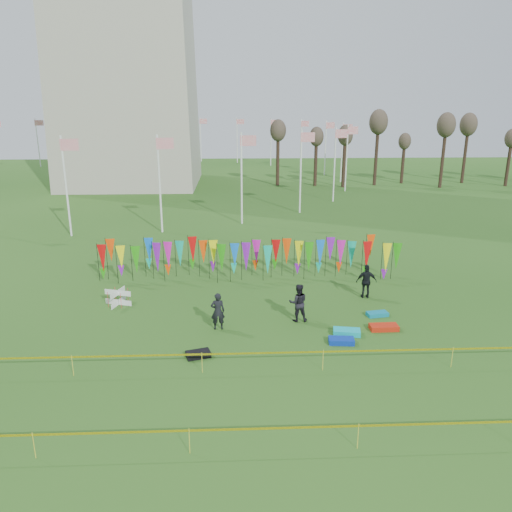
{
  "coord_description": "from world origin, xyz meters",
  "views": [
    {
      "loc": [
        -0.67,
        -20.07,
        10.32
      ],
      "look_at": [
        0.48,
        6.0,
        2.35
      ],
      "focal_mm": 35.0,
      "sensor_mm": 36.0,
      "label": 1
    }
  ],
  "objects_px": {
    "person_left": "(218,311)",
    "kite_bag_turquoise": "(347,332)",
    "kite_bag_blue": "(341,341)",
    "kite_bag_black": "(198,354)",
    "person_right": "(366,281)",
    "box_kite": "(118,297)",
    "kite_bag_teal": "(377,314)",
    "kite_bag_red": "(384,327)",
    "person_mid": "(298,303)"
  },
  "relations": [
    {
      "from": "kite_bag_blue",
      "to": "kite_bag_teal",
      "type": "distance_m",
      "value": 3.82
    },
    {
      "from": "box_kite",
      "to": "kite_bag_red",
      "type": "relative_size",
      "value": 0.65
    },
    {
      "from": "person_mid",
      "to": "person_right",
      "type": "distance_m",
      "value": 5.07
    },
    {
      "from": "person_right",
      "to": "kite_bag_teal",
      "type": "bearing_deg",
      "value": 93.15
    },
    {
      "from": "box_kite",
      "to": "person_mid",
      "type": "xyz_separation_m",
      "value": [
        9.35,
        -2.44,
        0.53
      ]
    },
    {
      "from": "kite_bag_turquoise",
      "to": "kite_bag_black",
      "type": "bearing_deg",
      "value": -164.73
    },
    {
      "from": "box_kite",
      "to": "person_left",
      "type": "bearing_deg",
      "value": -30.65
    },
    {
      "from": "box_kite",
      "to": "kite_bag_red",
      "type": "bearing_deg",
      "value": -15.32
    },
    {
      "from": "box_kite",
      "to": "kite_bag_teal",
      "type": "relative_size",
      "value": 0.82
    },
    {
      "from": "person_mid",
      "to": "kite_bag_red",
      "type": "xyz_separation_m",
      "value": [
        3.97,
        -1.21,
        -0.84
      ]
    },
    {
      "from": "kite_bag_black",
      "to": "box_kite",
      "type": "bearing_deg",
      "value": 128.1
    },
    {
      "from": "kite_bag_blue",
      "to": "kite_bag_black",
      "type": "height_order",
      "value": "kite_bag_blue"
    },
    {
      "from": "kite_bag_blue",
      "to": "kite_bag_red",
      "type": "height_order",
      "value": "kite_bag_red"
    },
    {
      "from": "person_mid",
      "to": "person_right",
      "type": "xyz_separation_m",
      "value": [
        4.15,
        2.92,
        -0.01
      ]
    },
    {
      "from": "person_right",
      "to": "kite_bag_blue",
      "type": "height_order",
      "value": "person_right"
    },
    {
      "from": "kite_bag_red",
      "to": "kite_bag_black",
      "type": "distance_m",
      "value": 8.97
    },
    {
      "from": "box_kite",
      "to": "person_left",
      "type": "xyz_separation_m",
      "value": [
        5.42,
        -3.21,
        0.48
      ]
    },
    {
      "from": "kite_bag_turquoise",
      "to": "kite_bag_red",
      "type": "distance_m",
      "value": 1.93
    },
    {
      "from": "kite_bag_turquoise",
      "to": "person_left",
      "type": "bearing_deg",
      "value": 171.84
    },
    {
      "from": "kite_bag_red",
      "to": "kite_bag_teal",
      "type": "bearing_deg",
      "value": 85.02
    },
    {
      "from": "kite_bag_blue",
      "to": "kite_bag_teal",
      "type": "bearing_deg",
      "value": 50.01
    },
    {
      "from": "kite_bag_blue",
      "to": "kite_bag_teal",
      "type": "xyz_separation_m",
      "value": [
        2.46,
        2.93,
        -0.02
      ]
    },
    {
      "from": "person_right",
      "to": "kite_bag_black",
      "type": "xyz_separation_m",
      "value": [
        -8.85,
        -6.41,
        -0.84
      ]
    },
    {
      "from": "person_mid",
      "to": "kite_bag_blue",
      "type": "height_order",
      "value": "person_mid"
    },
    {
      "from": "person_right",
      "to": "kite_bag_blue",
      "type": "distance_m",
      "value": 6.04
    },
    {
      "from": "kite_bag_turquoise",
      "to": "kite_bag_red",
      "type": "height_order",
      "value": "kite_bag_turquoise"
    },
    {
      "from": "kite_bag_turquoise",
      "to": "kite_bag_teal",
      "type": "xyz_separation_m",
      "value": [
        2.02,
        2.05,
        -0.02
      ]
    },
    {
      "from": "kite_bag_red",
      "to": "kite_bag_black",
      "type": "height_order",
      "value": "kite_bag_red"
    },
    {
      "from": "person_mid",
      "to": "kite_bag_teal",
      "type": "xyz_separation_m",
      "value": [
        4.11,
        0.41,
        -0.86
      ]
    },
    {
      "from": "person_left",
      "to": "person_mid",
      "type": "bearing_deg",
      "value": -173.59
    },
    {
      "from": "person_mid",
      "to": "person_left",
      "type": "bearing_deg",
      "value": 11.26
    },
    {
      "from": "box_kite",
      "to": "kite_bag_black",
      "type": "xyz_separation_m",
      "value": [
        4.65,
        -5.93,
        -0.32
      ]
    },
    {
      "from": "person_mid",
      "to": "kite_bag_red",
      "type": "height_order",
      "value": "person_mid"
    },
    {
      "from": "kite_bag_turquoise",
      "to": "box_kite",
      "type": "bearing_deg",
      "value": 160.4
    },
    {
      "from": "box_kite",
      "to": "person_right",
      "type": "distance_m",
      "value": 13.52
    },
    {
      "from": "kite_bag_blue",
      "to": "kite_bag_black",
      "type": "bearing_deg",
      "value": -171.28
    },
    {
      "from": "person_left",
      "to": "kite_bag_turquoise",
      "type": "relative_size",
      "value": 1.47
    },
    {
      "from": "kite_bag_blue",
      "to": "kite_bag_turquoise",
      "type": "bearing_deg",
      "value": 63.75
    },
    {
      "from": "person_left",
      "to": "kite_bag_blue",
      "type": "height_order",
      "value": "person_left"
    },
    {
      "from": "kite_bag_black",
      "to": "person_mid",
      "type": "bearing_deg",
      "value": 36.63
    },
    {
      "from": "kite_bag_black",
      "to": "person_left",
      "type": "bearing_deg",
      "value": 74.19
    },
    {
      "from": "person_right",
      "to": "kite_bag_blue",
      "type": "bearing_deg",
      "value": 69.35
    },
    {
      "from": "kite_bag_turquoise",
      "to": "kite_bag_blue",
      "type": "relative_size",
      "value": 1.1
    },
    {
      "from": "kite_bag_teal",
      "to": "kite_bag_blue",
      "type": "bearing_deg",
      "value": -129.99
    },
    {
      "from": "box_kite",
      "to": "person_right",
      "type": "bearing_deg",
      "value": 2.04
    },
    {
      "from": "person_left",
      "to": "kite_bag_turquoise",
      "type": "height_order",
      "value": "person_left"
    },
    {
      "from": "person_right",
      "to": "kite_bag_turquoise",
      "type": "distance_m",
      "value": 5.07
    },
    {
      "from": "kite_bag_turquoise",
      "to": "kite_bag_teal",
      "type": "relative_size",
      "value": 1.18
    },
    {
      "from": "kite_bag_red",
      "to": "kite_bag_teal",
      "type": "distance_m",
      "value": 1.63
    },
    {
      "from": "person_right",
      "to": "kite_bag_turquoise",
      "type": "height_order",
      "value": "person_right"
    }
  ]
}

